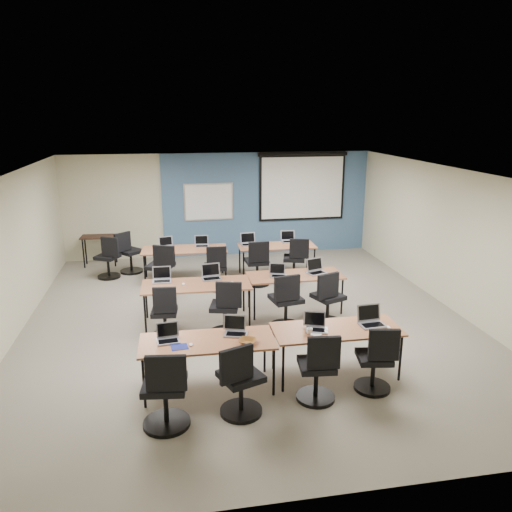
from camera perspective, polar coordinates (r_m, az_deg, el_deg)
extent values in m
cube|color=#6B6354|center=(9.31, -0.98, -7.30)|extent=(8.00, 9.00, 0.02)
cube|color=white|center=(8.60, -1.07, 9.44)|extent=(8.00, 9.00, 0.02)
cube|color=beige|center=(13.22, -4.14, 5.84)|extent=(8.00, 0.04, 2.70)
cube|color=beige|center=(4.78, 7.83, -13.52)|extent=(8.00, 0.04, 2.70)
cube|color=beige|center=(9.15, -26.60, -0.51)|extent=(0.04, 9.00, 2.70)
cube|color=beige|center=(10.26, 21.62, 1.73)|extent=(0.04, 9.00, 2.70)
cube|color=#3D5977|center=(13.37, 1.23, 6.00)|extent=(5.50, 0.04, 2.70)
cube|color=silver|center=(13.10, -5.43, 6.16)|extent=(1.28, 0.02, 0.98)
cube|color=white|center=(13.09, -5.43, 6.16)|extent=(1.20, 0.02, 0.90)
cube|color=black|center=(13.46, 5.30, 7.94)|extent=(2.32, 0.03, 1.82)
cube|color=white|center=(13.46, 5.31, 7.77)|extent=(2.20, 0.02, 1.62)
cylinder|color=black|center=(13.36, 5.41, 11.50)|extent=(2.40, 0.10, 0.10)
cube|color=brown|center=(6.87, -5.57, -9.70)|extent=(1.83, 0.76, 0.03)
cylinder|color=black|center=(6.76, -12.69, -14.03)|extent=(0.04, 0.04, 0.70)
cylinder|color=black|center=(6.87, 2.05, -13.09)|extent=(0.04, 0.04, 0.70)
cylinder|color=black|center=(7.32, -12.51, -11.53)|extent=(0.04, 0.04, 0.70)
cylinder|color=black|center=(7.42, 0.99, -10.71)|extent=(0.04, 0.04, 0.70)
cube|color=brown|center=(7.29, 9.20, -8.28)|extent=(1.83, 0.76, 0.03)
cylinder|color=black|center=(6.95, 3.12, -12.71)|extent=(0.04, 0.04, 0.70)
cylinder|color=black|center=(7.49, 16.18, -11.13)|extent=(0.04, 0.04, 0.70)
cylinder|color=black|center=(7.51, 1.99, -10.40)|extent=(0.04, 0.04, 0.70)
cylinder|color=black|center=(8.01, 14.17, -9.13)|extent=(0.04, 0.04, 0.70)
cube|color=olive|center=(9.03, -6.84, -3.29)|extent=(1.94, 0.81, 0.03)
cylinder|color=black|center=(8.84, -12.56, -6.55)|extent=(0.04, 0.04, 0.70)
cylinder|color=black|center=(8.93, -0.74, -5.91)|extent=(0.04, 0.04, 0.70)
cylinder|color=black|center=(9.48, -12.42, -4.96)|extent=(0.04, 0.04, 0.70)
cylinder|color=black|center=(9.57, -1.42, -4.38)|extent=(0.04, 0.04, 0.70)
cube|color=brown|center=(9.50, 4.49, -2.23)|extent=(1.80, 0.75, 0.03)
cylinder|color=black|center=(9.17, -0.18, -5.31)|extent=(0.04, 0.04, 0.70)
cylinder|color=black|center=(9.58, 9.80, -4.58)|extent=(0.04, 0.04, 0.70)
cylinder|color=black|center=(9.75, -0.82, -3.97)|extent=(0.04, 0.04, 0.70)
cylinder|color=black|center=(10.14, 8.61, -3.35)|extent=(0.04, 0.04, 0.70)
cube|color=#A86E46|center=(11.38, -8.17, 0.75)|extent=(1.90, 0.79, 0.03)
cylinder|color=black|center=(11.17, -12.60, -1.73)|extent=(0.04, 0.04, 0.70)
cylinder|color=black|center=(11.22, -3.48, -1.28)|extent=(0.04, 0.04, 0.70)
cylinder|color=black|center=(11.81, -12.49, -0.74)|extent=(0.04, 0.04, 0.70)
cylinder|color=black|center=(11.86, -3.87, -0.32)|extent=(0.04, 0.04, 0.70)
cube|color=olive|center=(11.58, 2.38, 1.17)|extent=(1.77, 0.74, 0.03)
cylinder|color=black|center=(11.24, -1.42, -1.22)|extent=(0.04, 0.04, 0.70)
cylinder|color=black|center=(11.59, 6.68, -0.78)|extent=(0.04, 0.04, 0.70)
cylinder|color=black|center=(11.83, -1.88, -0.34)|extent=(0.04, 0.04, 0.70)
cylinder|color=black|center=(12.16, 5.85, 0.05)|extent=(0.04, 0.04, 0.70)
cube|color=silver|center=(6.89, -10.02, -9.57)|extent=(0.30, 0.22, 0.02)
cube|color=black|center=(6.87, -10.02, -9.55)|extent=(0.26, 0.13, 0.00)
cube|color=silver|center=(6.95, -10.07, -8.29)|extent=(0.30, 0.06, 0.21)
cube|color=black|center=(6.94, -10.07, -8.31)|extent=(0.26, 0.04, 0.17)
ellipsoid|color=white|center=(6.75, -7.44, -10.02)|extent=(0.08, 0.10, 0.03)
cylinder|color=black|center=(6.56, -10.15, -18.26)|extent=(0.58, 0.58, 0.05)
cylinder|color=black|center=(6.43, -10.26, -16.55)|extent=(0.06, 0.06, 0.51)
cube|color=black|center=(6.27, -10.40, -14.26)|extent=(0.51, 0.51, 0.08)
cube|color=black|center=(5.93, -10.24, -13.04)|extent=(0.47, 0.06, 0.44)
cube|color=#A3A3AD|center=(7.00, -2.31, -8.91)|extent=(0.31, 0.23, 0.02)
cube|color=black|center=(6.97, -2.29, -8.89)|extent=(0.27, 0.13, 0.00)
cube|color=#A3A3AD|center=(7.06, -2.46, -7.61)|extent=(0.31, 0.06, 0.22)
cube|color=black|center=(7.05, -2.45, -7.63)|extent=(0.28, 0.04, 0.18)
ellipsoid|color=white|center=(6.85, -0.31, -9.46)|extent=(0.07, 0.10, 0.03)
cylinder|color=black|center=(6.68, -1.71, -17.27)|extent=(0.54, 0.54, 0.05)
cylinder|color=black|center=(6.56, -1.73, -15.70)|extent=(0.06, 0.06, 0.48)
cube|color=black|center=(6.42, -1.75, -13.57)|extent=(0.48, 0.48, 0.08)
cube|color=black|center=(6.10, -2.24, -12.28)|extent=(0.44, 0.06, 0.44)
cube|color=silver|center=(7.16, 6.97, -8.40)|extent=(0.31, 0.23, 0.02)
cube|color=black|center=(7.14, 7.02, -8.38)|extent=(0.26, 0.13, 0.00)
cube|color=silver|center=(7.22, 6.71, -7.15)|extent=(0.31, 0.06, 0.22)
cube|color=black|center=(7.22, 6.73, -7.17)|extent=(0.27, 0.04, 0.18)
ellipsoid|color=white|center=(7.11, 8.00, -8.62)|extent=(0.07, 0.10, 0.03)
cylinder|color=black|center=(6.99, 6.80, -15.70)|extent=(0.52, 0.52, 0.05)
cylinder|color=black|center=(6.89, 6.86, -14.24)|extent=(0.06, 0.06, 0.46)
cube|color=black|center=(6.76, 6.94, -12.26)|extent=(0.46, 0.46, 0.08)
cube|color=black|center=(6.45, 7.76, -10.91)|extent=(0.42, 0.06, 0.44)
cube|color=silver|center=(7.46, 13.15, -7.69)|extent=(0.36, 0.26, 0.02)
cube|color=black|center=(7.44, 13.22, -7.66)|extent=(0.31, 0.15, 0.00)
cube|color=silver|center=(7.53, 12.80, -6.32)|extent=(0.36, 0.07, 0.25)
cube|color=black|center=(7.52, 12.82, -6.34)|extent=(0.32, 0.05, 0.20)
ellipsoid|color=white|center=(7.45, 14.88, -7.86)|extent=(0.08, 0.10, 0.03)
cylinder|color=black|center=(7.34, 13.10, -14.40)|extent=(0.50, 0.50, 0.05)
cylinder|color=black|center=(7.24, 13.20, -13.05)|extent=(0.06, 0.06, 0.45)
cube|color=black|center=(7.12, 13.34, -11.20)|extent=(0.45, 0.45, 0.08)
cube|color=black|center=(6.84, 14.42, -9.81)|extent=(0.41, 0.06, 0.44)
cube|color=#B4B4B4|center=(9.23, -10.69, -2.87)|extent=(0.34, 0.24, 0.02)
cube|color=black|center=(9.21, -10.69, -2.84)|extent=(0.28, 0.14, 0.00)
cube|color=#B4B4B4|center=(9.31, -10.73, -1.86)|extent=(0.34, 0.06, 0.23)
cube|color=black|center=(9.31, -10.73, -1.88)|extent=(0.29, 0.04, 0.19)
ellipsoid|color=white|center=(9.03, -8.30, -3.18)|extent=(0.07, 0.10, 0.03)
cylinder|color=black|center=(8.78, -10.28, -8.91)|extent=(0.48, 0.48, 0.05)
cylinder|color=black|center=(8.70, -10.35, -7.80)|extent=(0.06, 0.06, 0.42)
cube|color=black|center=(8.60, -10.43, -6.27)|extent=(0.42, 0.42, 0.08)
cube|color=black|center=(8.32, -10.39, -4.98)|extent=(0.38, 0.06, 0.44)
cube|color=silver|center=(9.25, -5.09, -2.60)|extent=(0.35, 0.25, 0.02)
cube|color=black|center=(9.23, -5.09, -2.57)|extent=(0.30, 0.15, 0.00)
cube|color=silver|center=(9.34, -5.19, -1.56)|extent=(0.35, 0.06, 0.24)
cube|color=black|center=(9.33, -5.19, -1.58)|extent=(0.31, 0.05, 0.20)
ellipsoid|color=white|center=(9.03, -2.72, -3.02)|extent=(0.08, 0.11, 0.03)
cylinder|color=black|center=(8.77, -3.56, -8.69)|extent=(0.53, 0.53, 0.05)
cylinder|color=black|center=(8.68, -3.58, -7.43)|extent=(0.06, 0.06, 0.47)
cube|color=black|center=(8.57, -3.61, -5.74)|extent=(0.47, 0.47, 0.08)
cube|color=black|center=(8.29, -3.13, -4.45)|extent=(0.43, 0.06, 0.44)
cube|color=#B8B8B8|center=(9.36, 2.59, -2.32)|extent=(0.30, 0.22, 0.02)
cube|color=black|center=(9.34, 2.62, -2.29)|extent=(0.25, 0.13, 0.00)
cube|color=#B8B8B8|center=(9.43, 2.44, -1.44)|extent=(0.30, 0.06, 0.21)
cube|color=black|center=(9.43, 2.45, -1.45)|extent=(0.26, 0.04, 0.17)
ellipsoid|color=white|center=(9.23, 3.94, -2.62)|extent=(0.06, 0.09, 0.03)
cylinder|color=black|center=(9.01, 3.39, -7.99)|extent=(0.57, 0.57, 0.05)
cylinder|color=black|center=(8.91, 3.42, -6.65)|extent=(0.06, 0.06, 0.51)
cube|color=black|center=(8.80, 3.45, -4.89)|extent=(0.51, 0.51, 0.08)
cube|color=black|center=(8.49, 3.57, -3.69)|extent=(0.46, 0.06, 0.44)
cube|color=silver|center=(9.61, 6.95, -1.94)|extent=(0.35, 0.26, 0.02)
cube|color=black|center=(9.58, 6.98, -1.91)|extent=(0.30, 0.15, 0.00)
cube|color=silver|center=(9.69, 6.73, -0.94)|extent=(0.35, 0.06, 0.24)
cube|color=black|center=(9.69, 6.75, -0.95)|extent=(0.31, 0.05, 0.20)
ellipsoid|color=white|center=(9.51, 8.53, -2.18)|extent=(0.09, 0.11, 0.04)
cylinder|color=black|center=(9.24, 8.12, -7.48)|extent=(0.54, 0.54, 0.05)
cylinder|color=black|center=(9.16, 8.17, -6.24)|extent=(0.06, 0.06, 0.48)
cube|color=black|center=(9.06, 8.24, -4.60)|extent=(0.48, 0.48, 0.08)
cube|color=black|center=(8.75, 8.23, -3.39)|extent=(0.44, 0.06, 0.44)
cube|color=silver|center=(11.51, -10.25, 0.96)|extent=(0.31, 0.23, 0.02)
cube|color=black|center=(11.48, -10.25, 0.99)|extent=(0.27, 0.13, 0.00)
cube|color=silver|center=(11.60, -10.28, 1.69)|extent=(0.31, 0.06, 0.22)
cube|color=black|center=(11.59, -10.28, 1.68)|extent=(0.28, 0.04, 0.18)
ellipsoid|color=white|center=(11.28, -9.43, 0.69)|extent=(0.09, 0.11, 0.03)
cylinder|color=black|center=(10.98, -10.73, -3.73)|extent=(0.58, 0.58, 0.05)
cylinder|color=black|center=(10.90, -10.79, -2.59)|extent=(0.06, 0.06, 0.51)
cube|color=black|center=(10.81, -10.87, -1.11)|extent=(0.51, 0.51, 0.08)
cube|color=black|center=(10.53, -10.47, 0.03)|extent=(0.47, 0.06, 0.44)
cube|color=#AAAAB7|center=(11.50, -6.19, 1.12)|extent=(0.31, 0.23, 0.02)
cube|color=black|center=(11.48, -6.19, 1.15)|extent=(0.26, 0.13, 0.00)
cube|color=#AAAAB7|center=(11.59, -6.25, 1.85)|extent=(0.31, 0.06, 0.22)
cube|color=black|center=(11.58, -6.25, 1.84)|extent=(0.27, 0.04, 0.18)
ellipsoid|color=white|center=(11.40, -4.39, 1.03)|extent=(0.06, 0.10, 0.03)
cylinder|color=black|center=(10.91, -4.59, -3.61)|extent=(0.52, 0.52, 0.05)
cylinder|color=black|center=(10.84, -4.62, -2.59)|extent=(0.06, 0.06, 0.46)
cube|color=black|center=(10.76, -4.65, -1.23)|extent=(0.46, 0.46, 0.08)
cube|color=black|center=(10.48, -4.53, -0.10)|extent=(0.42, 0.06, 0.44)
cube|color=#ADADB4|center=(11.58, -0.83, 1.31)|extent=(0.35, 0.25, 0.02)
cube|color=black|center=(11.55, -0.82, 1.34)|extent=(0.30, 0.15, 0.00)
cube|color=#ADADB4|center=(11.67, -0.94, 2.11)|extent=(0.35, 0.06, 0.24)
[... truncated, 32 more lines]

